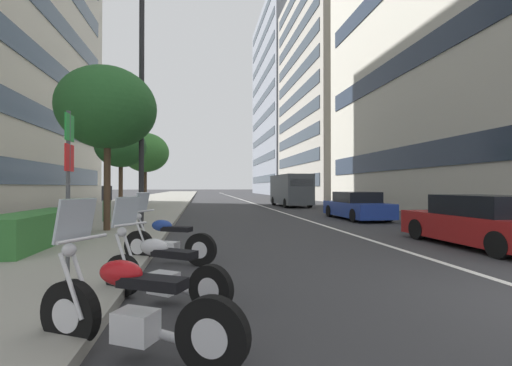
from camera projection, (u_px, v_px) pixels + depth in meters
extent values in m
cube|color=gray|center=(143.00, 203.00, 32.28)|extent=(160.00, 8.47, 0.15)
cube|color=silver|center=(246.00, 201.00, 38.86)|extent=(110.00, 0.16, 0.01)
cylinder|color=black|center=(70.00, 314.00, 3.47)|extent=(0.42, 0.65, 0.67)
cylinder|color=silver|center=(70.00, 314.00, 3.47)|extent=(0.27, 0.36, 0.34)
cylinder|color=black|center=(212.00, 336.00, 2.96)|extent=(0.42, 0.65, 0.67)
cylinder|color=silver|center=(212.00, 336.00, 2.96)|extent=(0.27, 0.36, 0.34)
cube|color=silver|center=(136.00, 326.00, 3.22)|extent=(0.41, 0.46, 0.28)
cube|color=black|center=(152.00, 283.00, 3.16)|extent=(0.49, 0.67, 0.10)
ellipsoid|color=#AD1116|center=(121.00, 273.00, 3.28)|extent=(0.43, 0.52, 0.24)
cylinder|color=silver|center=(71.00, 286.00, 3.38)|extent=(0.19, 0.30, 0.64)
cylinder|color=silver|center=(82.00, 282.00, 3.51)|extent=(0.19, 0.30, 0.64)
cylinder|color=silver|center=(83.00, 239.00, 3.43)|extent=(0.55, 0.31, 0.04)
sphere|color=silver|center=(69.00, 250.00, 3.48)|extent=(0.14, 0.14, 0.14)
cube|color=#B2BCC6|center=(76.00, 220.00, 3.46)|extent=(0.45, 0.31, 0.44)
cylinder|color=silver|center=(170.00, 337.00, 3.26)|extent=(0.40, 0.65, 0.16)
cylinder|color=black|center=(123.00, 276.00, 5.09)|extent=(0.45, 0.57, 0.62)
cylinder|color=silver|center=(123.00, 276.00, 5.09)|extent=(0.28, 0.33, 0.31)
cylinder|color=black|center=(211.00, 289.00, 4.43)|extent=(0.45, 0.57, 0.62)
cylinder|color=silver|center=(211.00, 289.00, 4.43)|extent=(0.28, 0.33, 0.31)
cube|color=silver|center=(164.00, 283.00, 4.76)|extent=(0.43, 0.46, 0.28)
cube|color=black|center=(174.00, 254.00, 4.68)|extent=(0.54, 0.65, 0.10)
ellipsoid|color=#B2B2B7|center=(154.00, 247.00, 4.84)|extent=(0.46, 0.51, 0.24)
cylinder|color=silver|center=(123.00, 256.00, 4.99)|extent=(0.22, 0.29, 0.64)
cylinder|color=silver|center=(130.00, 254.00, 5.12)|extent=(0.22, 0.29, 0.64)
cylinder|color=silver|center=(131.00, 224.00, 5.03)|extent=(0.51, 0.37, 0.04)
sphere|color=silver|center=(122.00, 232.00, 5.10)|extent=(0.14, 0.14, 0.14)
cube|color=#B2BCC6|center=(126.00, 212.00, 5.07)|extent=(0.43, 0.35, 0.44)
cylinder|color=silver|center=(187.00, 291.00, 4.76)|extent=(0.46, 0.62, 0.16)
cylinder|color=black|center=(139.00, 246.00, 7.45)|extent=(0.40, 0.66, 0.67)
cylinder|color=silver|center=(139.00, 246.00, 7.45)|extent=(0.26, 0.36, 0.34)
cylinder|color=black|center=(201.00, 250.00, 7.03)|extent=(0.40, 0.66, 0.67)
cylinder|color=silver|center=(201.00, 250.00, 7.03)|extent=(0.26, 0.36, 0.34)
cube|color=silver|center=(169.00, 249.00, 7.24)|extent=(0.40, 0.46, 0.28)
cube|color=black|center=(177.00, 229.00, 7.19)|extent=(0.48, 0.67, 0.10)
ellipsoid|color=navy|center=(162.00, 226.00, 7.29)|extent=(0.42, 0.52, 0.24)
cylinder|color=silver|center=(140.00, 232.00, 7.36)|extent=(0.18, 0.30, 0.64)
cylinder|color=silver|center=(144.00, 232.00, 7.49)|extent=(0.18, 0.30, 0.64)
cylinder|color=silver|center=(146.00, 211.00, 7.41)|extent=(0.56, 0.29, 0.04)
sphere|color=silver|center=(138.00, 216.00, 7.46)|extent=(0.14, 0.14, 0.14)
cube|color=#B2BCC6|center=(142.00, 202.00, 7.44)|extent=(0.45, 0.30, 0.44)
cylinder|color=silver|center=(184.00, 254.00, 7.29)|extent=(0.38, 0.66, 0.16)
cube|color=maroon|center=(479.00, 228.00, 9.32)|extent=(4.39, 1.84, 0.70)
cube|color=black|center=(484.00, 205.00, 9.14)|extent=(2.31, 1.67, 0.53)
cylinder|color=black|center=(418.00, 229.00, 10.60)|extent=(0.62, 0.23, 0.62)
cylinder|color=black|center=(464.00, 228.00, 10.88)|extent=(0.62, 0.23, 0.62)
cylinder|color=black|center=(499.00, 245.00, 7.76)|extent=(0.62, 0.23, 0.62)
cube|color=navy|center=(357.00, 209.00, 17.25)|extent=(4.55, 1.83, 0.69)
cube|color=black|center=(357.00, 197.00, 17.25)|extent=(2.18, 1.68, 0.51)
cylinder|color=black|center=(330.00, 211.00, 18.59)|extent=(0.62, 0.22, 0.62)
cylinder|color=black|center=(358.00, 211.00, 18.86)|extent=(0.62, 0.22, 0.62)
cylinder|color=black|center=(354.00, 216.00, 15.64)|extent=(0.62, 0.22, 0.62)
cylinder|color=black|center=(388.00, 215.00, 15.91)|extent=(0.62, 0.22, 0.62)
cube|color=#4C5156|center=(291.00, 189.00, 28.43)|extent=(5.85, 2.24, 2.36)
cube|color=black|center=(302.00, 183.00, 25.61)|extent=(0.09, 1.75, 0.56)
cylinder|color=black|center=(274.00, 201.00, 30.18)|extent=(0.73, 0.28, 0.72)
cylinder|color=black|center=(295.00, 201.00, 30.53)|extent=(0.73, 0.28, 0.72)
cylinder|color=black|center=(286.00, 203.00, 26.31)|extent=(0.73, 0.28, 0.72)
cylinder|color=black|center=(310.00, 203.00, 26.66)|extent=(0.73, 0.28, 0.72)
cylinder|color=#47494C|center=(68.00, 198.00, 5.14)|extent=(0.06, 0.06, 2.59)
cube|color=#1E8C33|center=(69.00, 128.00, 5.16)|extent=(0.32, 0.02, 0.40)
cube|color=red|center=(69.00, 158.00, 5.15)|extent=(0.32, 0.02, 0.40)
cylinder|color=#232326|center=(142.00, 102.00, 12.43)|extent=(0.18, 0.18, 8.98)
cube|color=gold|center=(140.00, 111.00, 12.08)|extent=(0.56, 0.03, 1.10)
cube|color=gold|center=(143.00, 115.00, 12.77)|extent=(0.56, 0.03, 1.10)
cube|color=#337033|center=(37.00, 228.00, 8.78)|extent=(4.29, 1.10, 0.82)
cylinder|color=#473323|center=(107.00, 187.00, 11.66)|extent=(0.22, 0.22, 2.91)
ellipsoid|color=#265B28|center=(107.00, 108.00, 11.68)|extent=(3.23, 3.23, 2.74)
cylinder|color=#473323|center=(121.00, 189.00, 18.90)|extent=(0.22, 0.22, 2.66)
ellipsoid|color=#265B28|center=(121.00, 146.00, 18.92)|extent=(2.69, 2.69, 2.29)
cylinder|color=#473323|center=(145.00, 188.00, 27.06)|extent=(0.22, 0.22, 2.79)
ellipsoid|color=#387A33|center=(146.00, 153.00, 27.09)|extent=(3.59, 3.59, 3.05)
cube|color=#3F724C|center=(107.00, 211.00, 14.70)|extent=(0.30, 0.36, 0.89)
cube|color=#2D2D33|center=(107.00, 193.00, 14.71)|extent=(0.33, 0.44, 0.61)
sphere|color=tan|center=(107.00, 183.00, 14.71)|extent=(0.24, 0.24, 0.24)
cube|color=#232D3D|center=(411.00, 157.00, 21.92)|extent=(24.68, 0.08, 1.50)
cube|color=#232D3D|center=(410.00, 58.00, 21.99)|extent=(24.68, 0.08, 1.50)
cube|color=gray|center=(347.00, 92.00, 49.85)|extent=(22.14, 15.26, 30.46)
cube|color=#2D3842|center=(296.00, 181.00, 48.50)|extent=(19.93, 0.08, 1.50)
cube|color=#2D3842|center=(296.00, 160.00, 48.53)|extent=(19.93, 0.08, 1.50)
cube|color=#2D3842|center=(296.00, 139.00, 48.56)|extent=(19.93, 0.08, 1.50)
cube|color=#2D3842|center=(295.00, 119.00, 48.59)|extent=(19.93, 0.08, 1.50)
cube|color=#2D3842|center=(295.00, 98.00, 48.62)|extent=(19.93, 0.08, 1.50)
cube|color=#2D3842|center=(295.00, 77.00, 48.65)|extent=(19.93, 0.08, 1.50)
cube|color=#2D3842|center=(295.00, 57.00, 48.68)|extent=(19.93, 0.08, 1.50)
cube|color=#2D3842|center=(295.00, 36.00, 48.71)|extent=(19.93, 0.08, 1.50)
cube|color=#2D3842|center=(295.00, 15.00, 48.74)|extent=(19.93, 0.08, 1.50)
cube|color=slate|center=(302.00, 103.00, 76.51)|extent=(28.45, 17.83, 40.29)
cube|color=#2D3842|center=(262.00, 179.00, 74.91)|extent=(25.61, 0.08, 1.50)
cube|color=#2D3842|center=(262.00, 159.00, 74.96)|extent=(25.61, 0.08, 1.50)
cube|color=#2D3842|center=(262.00, 139.00, 75.00)|extent=(25.61, 0.08, 1.50)
cube|color=#2D3842|center=(262.00, 119.00, 75.05)|extent=(25.61, 0.08, 1.50)
cube|color=#2D3842|center=(262.00, 99.00, 75.09)|extent=(25.61, 0.08, 1.50)
cube|color=#2D3842|center=(262.00, 79.00, 75.14)|extent=(25.61, 0.08, 1.50)
cube|color=#2D3842|center=(262.00, 60.00, 75.19)|extent=(25.61, 0.08, 1.50)
cube|color=#2D3842|center=(262.00, 40.00, 75.23)|extent=(25.61, 0.08, 1.50)
cube|color=#2D3842|center=(262.00, 20.00, 75.28)|extent=(25.61, 0.08, 1.50)
cube|color=#384756|center=(22.00, 172.00, 20.66)|extent=(30.46, 0.08, 1.50)
cube|color=#384756|center=(23.00, 108.00, 20.70)|extent=(30.46, 0.08, 1.50)
cube|color=#384756|center=(23.00, 44.00, 20.74)|extent=(30.46, 0.08, 1.50)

